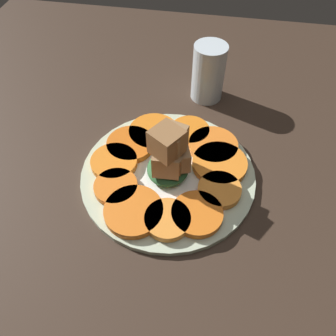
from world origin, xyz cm
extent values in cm
cube|color=#38281E|center=(0.00, 0.00, 1.00)|extent=(120.00, 120.00, 2.00)
cylinder|color=beige|center=(0.00, 0.00, 2.50)|extent=(29.94, 29.94, 1.00)
cylinder|color=white|center=(0.00, 0.00, 2.55)|extent=(23.95, 23.95, 1.00)
cylinder|color=orange|center=(2.84, -8.56, 3.72)|extent=(9.51, 9.51, 1.24)
cylinder|color=orange|center=(6.90, -7.08, 3.72)|extent=(8.93, 8.93, 1.24)
cylinder|color=orange|center=(9.91, -2.42, 3.72)|extent=(7.33, 7.33, 1.24)
cylinder|color=orange|center=(8.39, 4.24, 3.72)|extent=(9.30, 9.30, 1.24)
cylinder|color=orange|center=(4.57, 7.78, 3.72)|extent=(8.59, 8.59, 1.24)
cylinder|color=orange|center=(-0.23, 9.53, 3.72)|extent=(8.09, 8.09, 1.24)
cylinder|color=orange|center=(-5.13, 7.75, 3.72)|extent=(7.16, 7.16, 1.24)
cylinder|color=orange|center=(-9.10, 3.78, 3.72)|extent=(9.24, 9.24, 1.24)
cylinder|color=orange|center=(-9.63, -1.65, 3.72)|extent=(7.11, 7.11, 1.24)
cylinder|color=orange|center=(-7.87, -5.93, 3.72)|extent=(8.02, 8.02, 1.24)
cylinder|color=orange|center=(-2.74, -8.98, 3.72)|extent=(7.08, 7.08, 1.24)
ellipsoid|color=#2D6033|center=(0.00, 0.00, 4.07)|extent=(7.90, 7.11, 1.95)
cube|color=#9E754C|center=(0.46, -0.95, 6.90)|extent=(4.39, 4.39, 3.72)
cube|color=#9E754C|center=(-0.97, -0.16, 7.22)|extent=(4.57, 4.57, 4.36)
cube|color=#9E754C|center=(-0.14, -1.52, 6.94)|extent=(4.87, 4.87, 3.78)
cube|color=#9E754C|center=(0.38, -0.53, 11.13)|extent=(5.02, 5.02, 4.06)
cube|color=olive|center=(-1.05, -0.21, 11.55)|extent=(6.01, 6.01, 4.34)
cube|color=silver|center=(5.01, -7.26, 3.30)|extent=(12.75, 2.36, 0.40)
cube|color=silver|center=(-2.07, -7.97, 3.30)|extent=(1.76, 2.45, 0.40)
cube|color=silver|center=(-5.23, -9.30, 3.30)|extent=(5.01, 0.81, 0.40)
cube|color=silver|center=(-5.29, -8.63, 3.30)|extent=(5.01, 0.81, 0.40)
cube|color=silver|center=(-5.36, -7.97, 3.30)|extent=(5.01, 0.81, 0.40)
cube|color=silver|center=(-5.43, -7.31, 3.30)|extent=(5.01, 0.81, 0.40)
cylinder|color=silver|center=(23.06, -4.23, 7.88)|extent=(6.68, 6.68, 11.77)
camera|label=1|loc=(-34.54, -6.16, 47.11)|focal=35.00mm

